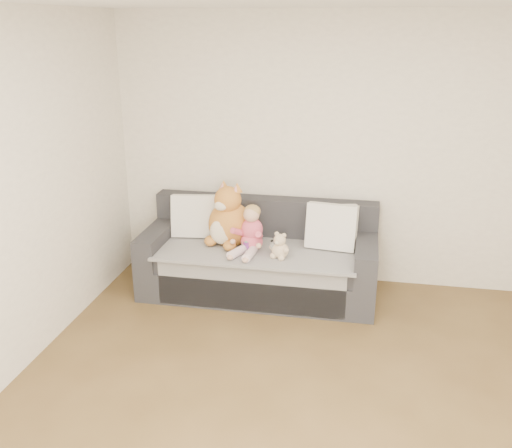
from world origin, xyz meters
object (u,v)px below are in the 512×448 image
(sippy_cup, at_px, (247,245))
(toddler, at_px, (250,232))
(sofa, at_px, (260,261))
(teddy_bear, at_px, (280,248))
(plush_cat, at_px, (229,221))

(sippy_cup, bearing_deg, toddler, 45.32)
(sofa, distance_m, teddy_bear, 0.45)
(plush_cat, relative_size, teddy_bear, 2.59)
(toddler, distance_m, teddy_bear, 0.33)
(toddler, height_order, teddy_bear, toddler)
(sofa, relative_size, teddy_bear, 8.89)
(sofa, xyz_separation_m, plush_cat, (-0.29, -0.02, 0.40))
(sofa, distance_m, sippy_cup, 0.31)
(plush_cat, bearing_deg, toddler, -8.88)
(sofa, relative_size, plush_cat, 3.44)
(plush_cat, distance_m, sippy_cup, 0.31)
(plush_cat, xyz_separation_m, sippy_cup, (0.21, -0.17, -0.17))
(sofa, height_order, plush_cat, plush_cat)
(sofa, relative_size, sippy_cup, 16.99)
(toddler, relative_size, sippy_cup, 3.49)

